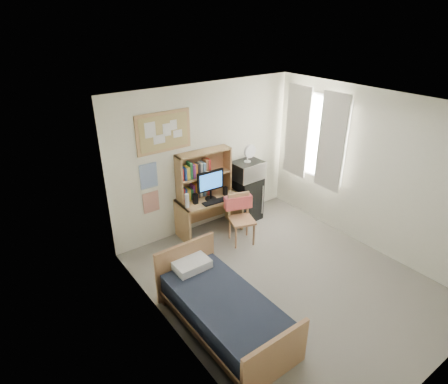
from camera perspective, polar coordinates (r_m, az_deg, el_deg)
floor at (r=5.81m, az=9.31°, el=-13.27°), size 3.60×4.20×0.02m
ceiling at (r=4.64m, az=11.66°, el=12.60°), size 3.60×4.20×0.02m
wall_back at (r=6.56m, az=-2.83°, el=5.15°), size 3.60×0.04×2.60m
wall_left at (r=4.13m, az=-7.58°, el=-8.65°), size 0.04×4.20×2.60m
wall_right at (r=6.42m, az=21.69°, el=2.76°), size 0.04×4.20×2.60m
window_unit at (r=6.94m, az=13.67°, el=8.22°), size 0.10×1.40×1.70m
curtain_left at (r=6.68m, az=16.07°, el=7.25°), size 0.04×0.55×1.70m
curtain_right at (r=7.17m, az=11.09°, el=9.04°), size 0.04×0.55×1.70m
bulletin_board at (r=5.98m, az=-9.19°, el=9.02°), size 0.94×0.03×0.64m
poster_wave at (r=6.09m, az=-11.43°, el=2.41°), size 0.30×0.01×0.42m
poster_japan at (r=6.29m, az=-11.06°, el=-1.52°), size 0.28×0.01×0.36m
desk at (r=6.67m, az=-2.26°, el=-3.54°), size 1.14×0.61×0.69m
desk_chair at (r=6.35m, az=2.74°, el=-4.26°), size 0.55×0.55×0.87m
mini_fridge at (r=7.11m, az=3.31°, el=-0.90°), size 0.51×0.51×0.84m
bed at (r=4.88m, az=0.07°, el=-18.05°), size 0.90×1.78×0.49m
hutch at (r=6.45m, az=-3.07°, el=2.84°), size 1.00×0.30×0.81m
monitor at (r=6.34m, az=-2.07°, el=1.04°), size 0.50×0.06×0.53m
keyboard at (r=6.35m, az=-1.38°, el=-1.47°), size 0.45×0.16×0.02m
speaker_left at (r=6.29m, az=-4.38°, el=-1.03°), size 0.08×0.08×0.18m
speaker_right at (r=6.57m, az=0.18°, el=0.17°), size 0.07×0.07×0.15m
water_bottle at (r=6.17m, az=-5.67°, el=-1.33°), size 0.07×0.07×0.24m
hoodie at (r=6.40m, az=2.16°, el=-1.56°), size 0.50×0.29×0.23m
microwave at (r=6.85m, az=3.54°, el=3.37°), size 0.56×0.43×0.32m
desk_fan at (r=6.74m, az=3.61°, el=5.81°), size 0.25×0.25×0.30m
pillow at (r=5.16m, az=-4.99°, el=-10.90°), size 0.48×0.34×0.11m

